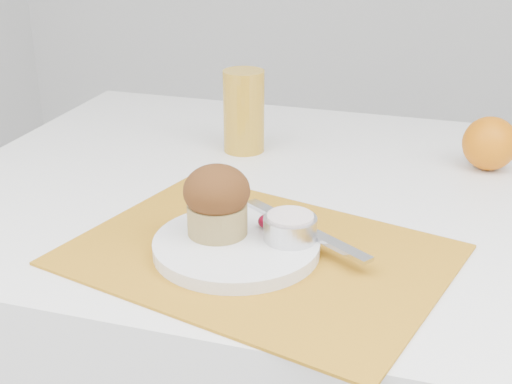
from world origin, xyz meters
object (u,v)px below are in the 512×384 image
(plate, at_px, (236,246))
(juice_glass, at_px, (244,111))
(orange, at_px, (490,143))
(muffin, at_px, (217,200))

(plate, height_order, juice_glass, juice_glass)
(plate, xyz_separation_m, juice_glass, (-0.11, 0.35, 0.06))
(orange, bearing_deg, plate, -126.48)
(juice_glass, bearing_deg, muffin, -77.15)
(juice_glass, xyz_separation_m, muffin, (0.08, -0.34, -0.00))
(juice_glass, relative_size, muffin, 1.46)
(orange, distance_m, muffin, 0.49)
(plate, bearing_deg, muffin, 157.09)
(plate, xyz_separation_m, orange, (0.29, 0.39, 0.03))
(plate, height_order, muffin, muffin)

